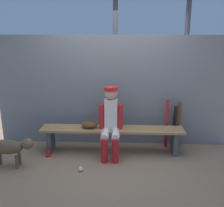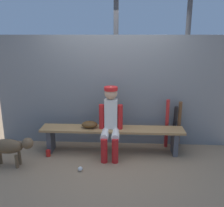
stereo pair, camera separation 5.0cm
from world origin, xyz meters
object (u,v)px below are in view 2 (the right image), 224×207
object	(u,v)px
baseball	(80,169)
dugout_bench	(112,133)
bat_aluminum_black	(174,126)
bat_wood_dark	(179,125)
scoreboard	(156,1)
cup_on_bench	(107,124)
dog	(10,147)
player_seated	(111,120)
bat_aluminum_red	(167,124)
cup_on_ground	(48,153)
baseball_glove	(90,125)

from	to	relation	value
baseball	dugout_bench	bearing A→B (deg)	56.48
dugout_bench	bat_aluminum_black	size ratio (longest dim) A/B	3.12
bat_wood_dark	scoreboard	distance (m)	2.42
cup_on_bench	dog	xyz separation A→B (m)	(-1.49, -0.62, -0.18)
cup_on_bench	scoreboard	world-z (taller)	scoreboard
player_seated	scoreboard	bearing A→B (deg)	56.80
bat_aluminum_red	cup_on_ground	world-z (taller)	bat_aluminum_red
cup_on_bench	dugout_bench	bearing A→B (deg)	-22.40
player_seated	bat_wood_dark	world-z (taller)	player_seated
baseball	bat_aluminum_red	bearing A→B (deg)	32.70
baseball_glove	cup_on_bench	size ratio (longest dim) A/B	2.55
dugout_bench	bat_wood_dark	world-z (taller)	bat_wood_dark
bat_wood_dark	cup_on_bench	xyz separation A→B (m)	(-1.31, -0.24, 0.07)
bat_aluminum_black	scoreboard	size ratio (longest dim) A/B	0.21
bat_wood_dark	scoreboard	bearing A→B (deg)	116.73
scoreboard	dog	size ratio (longest dim) A/B	4.57
scoreboard	bat_aluminum_black	bearing A→B (deg)	-66.60
dugout_bench	baseball	bearing A→B (deg)	-123.52
cup_on_bench	scoreboard	size ratio (longest dim) A/B	0.03
dugout_bench	cup_on_bench	xyz separation A→B (m)	(-0.09, 0.04, 0.15)
bat_wood_dark	cup_on_ground	xyz separation A→B (m)	(-2.32, -0.50, -0.39)
baseball_glove	scoreboard	distance (m)	2.70
bat_aluminum_black	baseball	bearing A→B (deg)	-148.00
dugout_bench	bat_wood_dark	size ratio (longest dim) A/B	2.84
scoreboard	baseball_glove	bearing A→B (deg)	-136.41
player_seated	cup_on_bench	distance (m)	0.21
player_seated	baseball_glove	world-z (taller)	player_seated
bat_wood_dark	cup_on_bench	size ratio (longest dim) A/B	8.05
cup_on_bench	dog	distance (m)	1.62
bat_wood_dark	bat_aluminum_black	bearing A→B (deg)	157.06
player_seated	scoreboard	world-z (taller)	scoreboard
bat_aluminum_red	cup_on_ground	size ratio (longest dim) A/B	8.48
dugout_bench	baseball_glove	world-z (taller)	baseball_glove
bat_aluminum_red	bat_aluminum_black	world-z (taller)	bat_aluminum_red
baseball_glove	bat_aluminum_black	bearing A→B (deg)	11.50
dugout_bench	scoreboard	bearing A→B (deg)	54.97
dugout_bench	baseball	distance (m)	0.88
player_seated	bat_aluminum_black	world-z (taller)	player_seated
dugout_bench	bat_aluminum_black	xyz separation A→B (m)	(1.15, 0.31, 0.04)
player_seated	scoreboard	distance (m)	2.50
bat_aluminum_black	dog	bearing A→B (deg)	-161.80
baseball_glove	baseball	bearing A→B (deg)	-94.99
bat_aluminum_black	scoreboard	xyz separation A→B (m)	(-0.35, 0.82, 2.26)
player_seated	baseball_glove	bearing A→B (deg)	163.89
player_seated	scoreboard	size ratio (longest dim) A/B	0.31
bat_aluminum_black	cup_on_ground	bearing A→B (deg)	-166.61
baseball	bat_aluminum_black	bearing A→B (deg)	32.00
dugout_bench	scoreboard	size ratio (longest dim) A/B	0.65
dugout_bench	baseball_glove	bearing A→B (deg)	180.00
player_seated	bat_aluminum_red	bearing A→B (deg)	19.14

